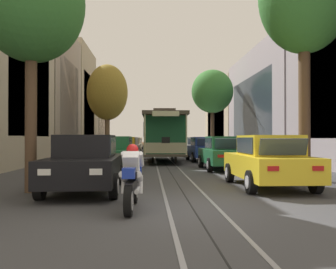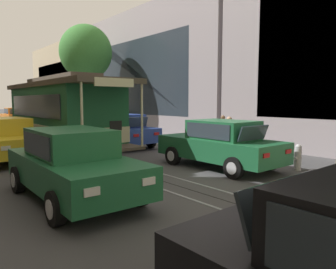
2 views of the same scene
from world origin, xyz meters
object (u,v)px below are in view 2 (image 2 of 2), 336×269
at_px(parked_car_green_second_right, 220,144).
at_px(street_tree_kerb_right_second, 86,53).
at_px(parked_car_green_second_left, 73,164).
at_px(parked_car_white_fourth_right, 71,123).
at_px(fire_hydrant, 298,157).
at_px(pedestrian_crossing_far, 229,133).
at_px(parked_car_orange_sixth_right, 15,116).
at_px(parked_car_yellow_mid_left, 5,139).
at_px(pedestrian_on_left_pavement, 223,130).
at_px(parked_car_blue_mid_right, 120,130).
at_px(parked_car_silver_fifth_right, 38,119).
at_px(cable_car_trolley, 62,113).

xyz_separation_m(parked_car_green_second_right, street_tree_kerb_right_second, (1.96, 14.20, 4.77)).
distance_m(parked_car_green_second_left, parked_car_white_fourth_right, 14.16).
bearing_deg(fire_hydrant, parked_car_green_second_left, 166.41).
bearing_deg(street_tree_kerb_right_second, pedestrian_crossing_far, -87.29).
distance_m(parked_car_orange_sixth_right, street_tree_kerb_right_second, 12.59).
bearing_deg(parked_car_white_fourth_right, fire_hydrant, -84.38).
xyz_separation_m(parked_car_orange_sixth_right, pedestrian_crossing_far, (2.61, -23.90, 0.08)).
relative_size(parked_car_green_second_right, parked_car_white_fourth_right, 1.00).
bearing_deg(street_tree_kerb_right_second, parked_car_white_fourth_right, -143.89).
relative_size(parked_car_white_fourth_right, street_tree_kerb_right_second, 0.59).
relative_size(parked_car_green_second_left, parked_car_yellow_mid_left, 0.99).
bearing_deg(parked_car_green_second_right, parked_car_green_second_left, -178.05).
distance_m(pedestrian_on_left_pavement, pedestrian_crossing_far, 1.54).
height_order(parked_car_blue_mid_right, street_tree_kerb_right_second, street_tree_kerb_right_second).
xyz_separation_m(parked_car_green_second_right, pedestrian_crossing_far, (2.55, 1.78, 0.08)).
distance_m(parked_car_green_second_left, parked_car_silver_fifth_right, 20.22).
height_order(parked_car_orange_sixth_right, fire_hydrant, parked_car_orange_sixth_right).
relative_size(parked_car_blue_mid_right, pedestrian_crossing_far, 2.82).
height_order(parked_car_silver_fifth_right, street_tree_kerb_right_second, street_tree_kerb_right_second).
height_order(parked_car_white_fourth_right, parked_car_orange_sixth_right, same).
distance_m(parked_car_green_second_left, pedestrian_crossing_far, 7.94).
relative_size(parked_car_orange_sixth_right, street_tree_kerb_right_second, 0.59).
bearing_deg(parked_car_green_second_left, pedestrian_on_left_pavement, 20.00).
bearing_deg(street_tree_kerb_right_second, parked_car_green_second_left, -116.30).
height_order(parked_car_white_fourth_right, pedestrian_crossing_far, parked_car_white_fourth_right).
relative_size(parked_car_blue_mid_right, pedestrian_on_left_pavement, 2.85).
distance_m(parked_car_green_second_right, parked_car_blue_mid_right, 6.48).
xyz_separation_m(parked_car_yellow_mid_left, parked_car_silver_fifth_right, (5.31, 13.34, 0.00)).
distance_m(parked_car_white_fourth_right, pedestrian_on_left_pavement, 10.48).
relative_size(parked_car_white_fourth_right, cable_car_trolley, 0.48).
height_order(parked_car_orange_sixth_right, cable_car_trolley, cable_car_trolley).
height_order(parked_car_blue_mid_right, cable_car_trolley, cable_car_trolley).
bearing_deg(parked_car_orange_sixth_right, parked_car_blue_mid_right, -89.70).
distance_m(parked_car_orange_sixth_right, pedestrian_crossing_far, 24.05).
xyz_separation_m(parked_car_silver_fifth_right, fire_hydrant, (1.54, -21.16, -0.38)).
relative_size(parked_car_green_second_right, parked_car_blue_mid_right, 0.99).
bearing_deg(pedestrian_crossing_far, street_tree_kerb_right_second, 92.71).
distance_m(parked_car_silver_fifth_right, cable_car_trolley, 12.63).
relative_size(parked_car_green_second_right, pedestrian_crossing_far, 2.80).
xyz_separation_m(parked_car_green_second_left, parked_car_blue_mid_right, (5.19, 6.65, 0.00)).
xyz_separation_m(parked_car_green_second_left, parked_car_white_fourth_right, (5.36, 13.10, 0.00)).
relative_size(parked_car_green_second_left, street_tree_kerb_right_second, 0.59).
relative_size(street_tree_kerb_right_second, cable_car_trolley, 0.82).
relative_size(parked_car_green_second_right, parked_car_orange_sixth_right, 0.99).
bearing_deg(parked_car_green_second_right, parked_car_orange_sixth_right, 90.14).
height_order(parked_car_green_second_left, parked_car_green_second_right, same).
distance_m(parked_car_blue_mid_right, fire_hydrant, 8.47).
xyz_separation_m(parked_car_white_fourth_right, parked_car_orange_sixth_right, (-0.28, 12.75, 0.00)).
xyz_separation_m(parked_car_green_second_left, parked_car_silver_fifth_right, (5.27, 19.52, 0.00)).
relative_size(parked_car_yellow_mid_left, parked_car_blue_mid_right, 1.00).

